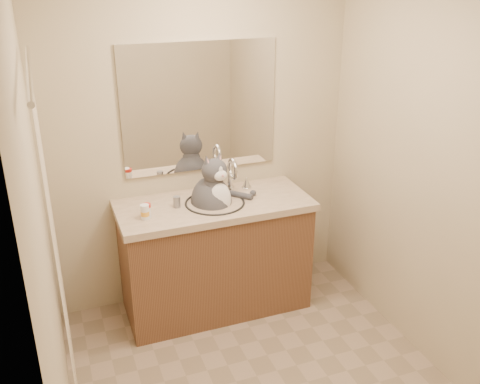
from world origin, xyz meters
The scene contains 8 objects.
room centered at (0.00, 0.00, 1.20)m, with size 2.22×2.52×2.42m.
vanity centered at (0.00, 0.96, 0.44)m, with size 1.34×0.59×1.12m.
mirror centered at (0.00, 1.24, 1.45)m, with size 1.10×0.02×0.90m, color white.
shower_curtain centered at (-1.05, 0.10, 1.03)m, with size 0.02×1.30×1.93m.
cat centered at (-0.01, 0.97, 0.87)m, with size 0.47×0.39×0.57m.
pill_bottle_redcap centered at (-0.48, 0.88, 0.90)m, with size 0.07×0.07×0.10m.
pill_bottle_orange centered at (-0.50, 0.87, 0.90)m, with size 0.07×0.07×0.10m.
grey_canister centered at (-0.26, 0.97, 0.89)m, with size 0.05×0.05×0.08m.
Camera 1 is at (-1.02, -2.25, 2.36)m, focal length 40.00 mm.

